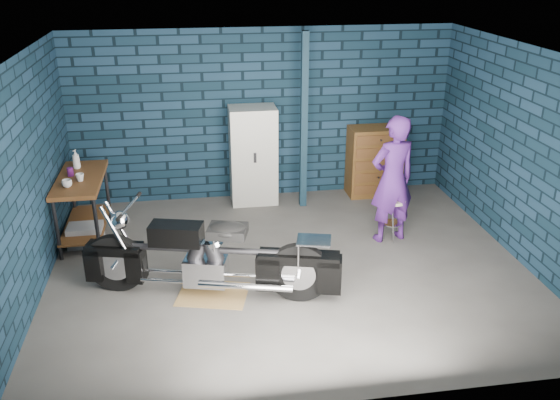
# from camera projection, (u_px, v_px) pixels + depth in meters

# --- Properties ---
(ground) EXTENTS (6.00, 6.00, 0.00)m
(ground) POSITION_uv_depth(u_px,v_px,m) (289.00, 267.00, 7.61)
(ground) COLOR #54514E
(ground) RESTS_ON ground
(room_walls) EXTENTS (6.02, 5.01, 2.71)m
(room_walls) POSITION_uv_depth(u_px,v_px,m) (283.00, 112.00, 7.36)
(room_walls) COLOR black
(room_walls) RESTS_ON ground
(support_post) EXTENTS (0.10, 0.10, 2.70)m
(support_post) POSITION_uv_depth(u_px,v_px,m) (304.00, 123.00, 8.93)
(support_post) COLOR #102633
(support_post) RESTS_ON ground
(workbench) EXTENTS (0.60, 1.40, 0.91)m
(workbench) POSITION_uv_depth(u_px,v_px,m) (84.00, 208.00, 8.22)
(workbench) COLOR brown
(workbench) RESTS_ON ground
(drip_mat) EXTENTS (0.93, 0.79, 0.01)m
(drip_mat) POSITION_uv_depth(u_px,v_px,m) (213.00, 294.00, 7.01)
(drip_mat) COLOR olive
(drip_mat) RESTS_ON ground
(motorcycle) EXTENTS (2.65, 1.32, 1.13)m
(motorcycle) POSITION_uv_depth(u_px,v_px,m) (211.00, 252.00, 6.79)
(motorcycle) COLOR black
(motorcycle) RESTS_ON ground
(person) EXTENTS (0.73, 0.56, 1.78)m
(person) POSITION_uv_depth(u_px,v_px,m) (392.00, 180.00, 8.01)
(person) COLOR #471D6D
(person) RESTS_ON ground
(storage_bin) EXTENTS (0.47, 0.33, 0.29)m
(storage_bin) POSITION_uv_depth(u_px,v_px,m) (86.00, 235.00, 8.13)
(storage_bin) COLOR gray
(storage_bin) RESTS_ON ground
(locker) EXTENTS (0.72, 0.52, 1.55)m
(locker) POSITION_uv_depth(u_px,v_px,m) (253.00, 156.00, 9.30)
(locker) COLOR beige
(locker) RESTS_ON ground
(tool_chest) EXTENTS (0.85, 0.47, 1.14)m
(tool_chest) POSITION_uv_depth(u_px,v_px,m) (375.00, 161.00, 9.67)
(tool_chest) COLOR brown
(tool_chest) RESTS_ON ground
(shop_stool) EXTENTS (0.40, 0.40, 0.61)m
(shop_stool) POSITION_uv_depth(u_px,v_px,m) (393.00, 219.00, 8.23)
(shop_stool) COLOR beige
(shop_stool) RESTS_ON ground
(cup_a) EXTENTS (0.17, 0.17, 0.10)m
(cup_a) POSITION_uv_depth(u_px,v_px,m) (67.00, 184.00, 7.69)
(cup_a) COLOR beige
(cup_a) RESTS_ON workbench
(cup_b) EXTENTS (0.13, 0.13, 0.10)m
(cup_b) POSITION_uv_depth(u_px,v_px,m) (80.00, 177.00, 7.89)
(cup_b) COLOR beige
(cup_b) RESTS_ON workbench
(mug_purple) EXTENTS (0.09, 0.09, 0.12)m
(mug_purple) POSITION_uv_depth(u_px,v_px,m) (70.00, 172.00, 8.07)
(mug_purple) COLOR #601967
(mug_purple) RESTS_ON workbench
(bottle) EXTENTS (0.14, 0.14, 0.27)m
(bottle) POSITION_uv_depth(u_px,v_px,m) (76.00, 159.00, 8.32)
(bottle) COLOR gray
(bottle) RESTS_ON workbench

